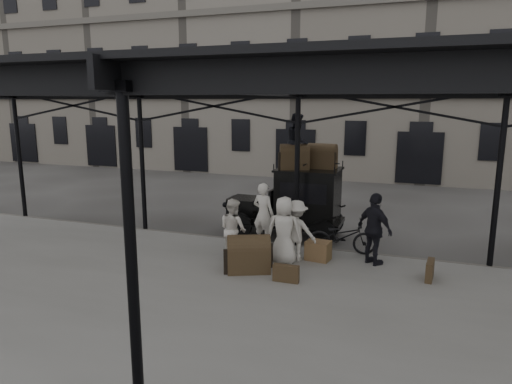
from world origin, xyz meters
TOP-DOWN VIEW (x-y plane):
  - ground at (0.00, 0.00)m, footprint 120.00×120.00m
  - platform at (0.00, -2.00)m, footprint 28.00×8.00m
  - canopy at (0.00, -1.72)m, footprint 22.50×9.00m
  - building_frontage at (0.00, 18.00)m, footprint 64.00×8.00m
  - taxi at (-0.28, 3.30)m, footprint 3.65×1.55m
  - porter_left at (-0.91, 1.80)m, footprint 0.73×0.56m
  - porter_midleft at (-1.23, 0.33)m, footprint 0.98×0.93m
  - porter_centre at (0.09, 0.43)m, footprint 0.91×0.66m
  - porter_official at (2.24, 1.15)m, footprint 1.12×1.01m
  - porter_right at (0.33, 0.77)m, footprint 1.05×0.63m
  - bicycle at (1.35, 1.69)m, footprint 1.91×1.00m
  - porter_roof at (-0.31, 3.21)m, footprint 0.75×0.90m
  - steamer_trunk_roof_near at (-0.36, 3.06)m, footprint 0.99×0.80m
  - steamer_trunk_roof_far at (0.39, 3.51)m, footprint 0.89×0.57m
  - steamer_trunk_platform at (-0.55, -0.36)m, footprint 1.19×0.98m
  - wicker_hamper at (0.86, 0.99)m, footprint 0.66×0.53m
  - suitcase_upright at (3.56, 0.53)m, footprint 0.21×0.61m
  - suitcase_flat at (0.48, -0.71)m, footprint 0.60×0.16m

SIDE VIEW (x-z plane):
  - ground at x=0.00m, z-range 0.00..0.00m
  - platform at x=0.00m, z-range 0.00..0.15m
  - suitcase_flat at x=0.48m, z-range 0.15..0.55m
  - suitcase_upright at x=3.56m, z-range 0.15..0.60m
  - wicker_hamper at x=0.86m, z-range 0.15..0.65m
  - steamer_trunk_platform at x=-0.55m, z-range 0.15..0.90m
  - bicycle at x=1.35m, z-range 0.15..1.10m
  - porter_right at x=0.33m, z-range 0.15..1.73m
  - porter_midleft at x=-1.23m, z-range 0.15..1.75m
  - porter_centre at x=0.09m, z-range 0.15..1.88m
  - porter_left at x=-0.91m, z-range 0.15..1.93m
  - porter_official at x=2.24m, z-range 0.15..1.98m
  - taxi at x=-0.28m, z-range 0.11..2.29m
  - steamer_trunk_roof_far at x=0.39m, z-range 2.18..2.81m
  - steamer_trunk_roof_near at x=-0.36m, z-range 2.18..2.81m
  - porter_roof at x=-0.31m, z-range 2.18..3.85m
  - canopy at x=0.00m, z-range 2.23..6.97m
  - building_frontage at x=0.00m, z-range 0.00..14.00m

